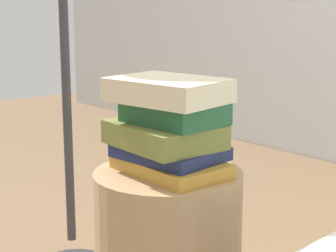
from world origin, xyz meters
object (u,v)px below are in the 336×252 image
object	(u,v)px
book_olive	(164,134)
book_ochre	(170,167)
book_cream	(170,90)
book_navy	(171,152)
book_forest	(174,112)

from	to	relation	value
book_olive	book_ochre	bearing A→B (deg)	9.29
book_olive	book_cream	size ratio (longest dim) A/B	0.97
book_navy	book_olive	xyz separation A→B (m)	(-0.01, -0.01, 0.04)
book_navy	book_olive	size ratio (longest dim) A/B	0.96
book_olive	book_cream	bearing A→B (deg)	32.40
book_ochre	book_olive	xyz separation A→B (m)	(-0.02, -0.00, 0.08)
book_navy	book_forest	bearing A→B (deg)	32.47
book_olive	book_forest	bearing A→B (deg)	44.54
book_forest	book_cream	bearing A→B (deg)	-126.18
book_navy	book_forest	world-z (taller)	book_forest
book_navy	book_forest	size ratio (longest dim) A/B	1.09
book_forest	book_cream	size ratio (longest dim) A/B	0.86
book_ochre	book_olive	bearing A→B (deg)	-171.96
book_olive	book_cream	distance (m)	0.11
book_navy	book_cream	xyz separation A→B (m)	(-0.00, -0.00, 0.15)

